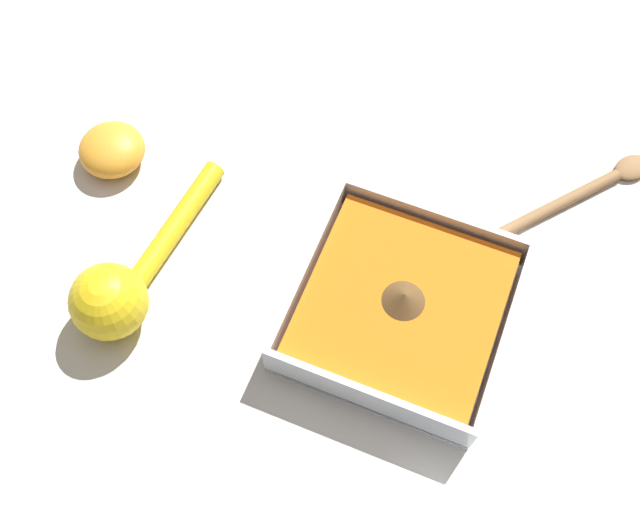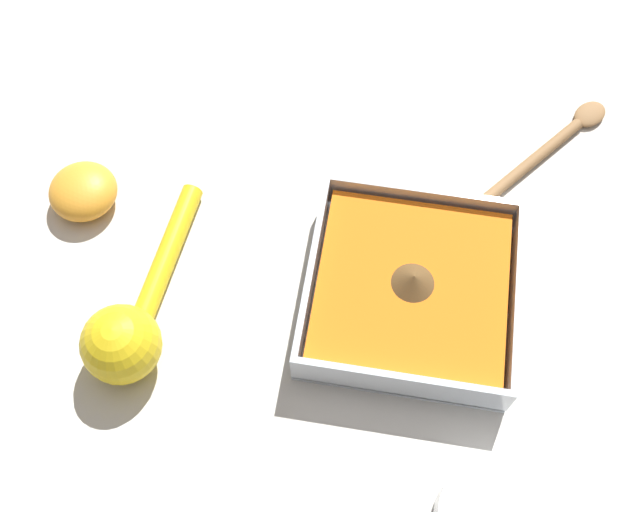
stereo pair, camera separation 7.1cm
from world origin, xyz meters
name	(u,v)px [view 2 (the right image)]	position (x,y,z in m)	size (l,w,h in m)	color
ground_plane	(419,334)	(0.00, 0.00, 0.00)	(4.00, 4.00, 0.00)	beige
square_dish	(411,291)	(-0.01, 0.03, 0.02)	(0.19, 0.19, 0.05)	silver
lemon_squeezer	(129,329)	(-0.26, -0.05, 0.03)	(0.07, 0.22, 0.07)	yellow
lemon_half	(83,191)	(-0.35, 0.09, 0.02)	(0.07, 0.07, 0.04)	orange
wooden_spoon	(542,153)	(0.11, 0.22, 0.01)	(0.16, 0.18, 0.01)	olive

